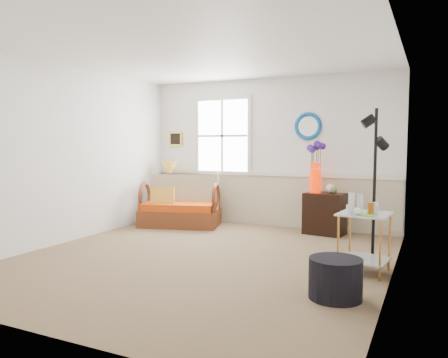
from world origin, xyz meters
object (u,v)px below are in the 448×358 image
at_px(side_table, 364,243).
at_px(floor_lamp, 374,187).
at_px(loveseat, 180,201).
at_px(cabinet, 325,214).
at_px(ottoman, 335,278).
at_px(lamp_stand, 172,206).

bearing_deg(side_table, floor_lamp, 84.22).
bearing_deg(loveseat, cabinet, -6.99).
distance_m(loveseat, side_table, 3.68).
bearing_deg(floor_lamp, ottoman, -116.49).
bearing_deg(loveseat, ottoman, -53.68).
bearing_deg(floor_lamp, side_table, -115.64).
bearing_deg(lamp_stand, side_table, -27.36).
bearing_deg(ottoman, side_table, 83.00).
relative_size(lamp_stand, floor_lamp, 0.29).
xyz_separation_m(lamp_stand, ottoman, (3.68, -2.95, -0.08)).
xyz_separation_m(loveseat, cabinet, (2.48, 0.39, -0.11)).
distance_m(loveseat, cabinet, 2.51).
bearing_deg(side_table, cabinet, 114.54).
xyz_separation_m(lamp_stand, cabinet, (2.93, -0.05, 0.06)).
distance_m(cabinet, floor_lamp, 1.84).
xyz_separation_m(cabinet, ottoman, (0.75, -2.89, -0.14)).
height_order(side_table, ottoman, side_table).
xyz_separation_m(loveseat, side_table, (3.35, -1.52, -0.10)).
height_order(loveseat, ottoman, loveseat).
bearing_deg(lamp_stand, loveseat, -44.47).
relative_size(cabinet, ottoman, 1.33).
height_order(loveseat, side_table, loveseat).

